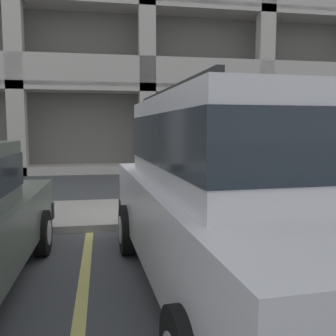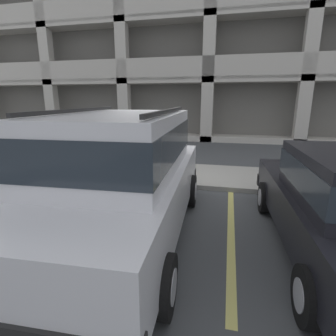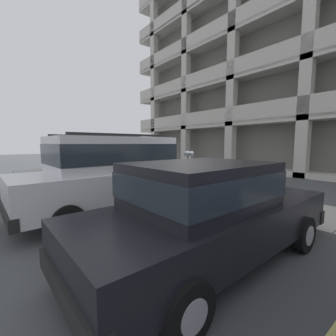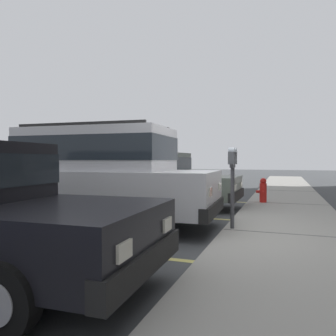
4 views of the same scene
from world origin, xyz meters
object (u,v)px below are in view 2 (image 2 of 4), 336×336
(parking_meter_near, at_px, (163,140))
(fire_hydrant, at_px, (38,158))
(silver_suv, at_px, (124,172))
(parking_garage, at_px, (217,14))

(parking_meter_near, bearing_deg, fire_hydrant, 175.67)
(silver_suv, distance_m, fire_hydrant, 5.02)
(silver_suv, height_order, parking_garage, parking_garage)
(parking_meter_near, xyz_separation_m, fire_hydrant, (-3.92, 0.30, -0.73))
(parking_meter_near, bearing_deg, parking_garage, 88.07)
(fire_hydrant, bearing_deg, parking_meter_near, -4.33)
(silver_suv, bearing_deg, parking_meter_near, 88.46)
(parking_garage, bearing_deg, parking_meter_near, -91.93)
(parking_garage, xyz_separation_m, fire_hydrant, (-4.36, -12.63, -7.07))
(silver_suv, bearing_deg, fire_hydrant, 140.27)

